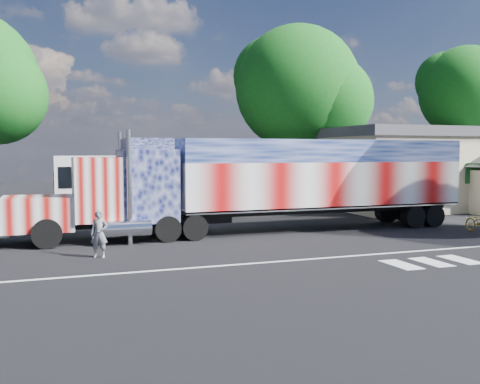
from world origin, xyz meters
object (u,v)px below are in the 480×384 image
object	(u,v)px
coach_bus	(165,185)
tree_ne_a	(300,89)
semi_truck	(270,181)
tree_far_ne	(467,93)
woman	(99,234)

from	to	relation	value
coach_bus	tree_ne_a	bearing A→B (deg)	23.63
semi_truck	tree_ne_a	world-z (taller)	tree_ne_a
tree_ne_a	tree_far_ne	size ratio (longest dim) A/B	0.98
tree_ne_a	coach_bus	bearing A→B (deg)	-156.37
coach_bus	tree_far_ne	xyz separation A→B (m)	(27.98, 7.47, 6.97)
coach_bus	tree_far_ne	size ratio (longest dim) A/B	0.93
tree_far_ne	semi_truck	bearing A→B (deg)	-149.11
coach_bus	tree_ne_a	distance (m)	13.20
woman	tree_ne_a	world-z (taller)	tree_ne_a
semi_truck	woman	distance (m)	8.82
tree_ne_a	tree_far_ne	distance (m)	17.61
coach_bus	tree_far_ne	bearing A→B (deg)	14.95
semi_truck	tree_far_ne	bearing A→B (deg)	30.89
semi_truck	tree_ne_a	distance (m)	15.10
woman	tree_ne_a	size ratio (longest dim) A/B	0.13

